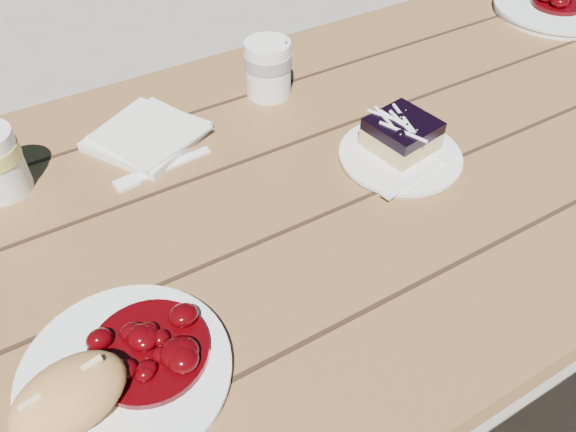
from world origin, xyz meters
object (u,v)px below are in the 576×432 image
bread_roll (69,396)px  second_plate (555,9)px  picnic_table (364,223)px  main_plate (126,374)px  blueberry_cake (402,134)px  coffee_cup (268,69)px  dessert_plate (400,157)px

bread_roll → second_plate: bread_roll is taller
picnic_table → main_plate: size_ratio=9.14×
bread_roll → second_plate: (1.15, 0.39, -0.04)m
bread_roll → blueberry_cake: size_ratio=1.11×
coffee_cup → main_plate: bearing=-134.6°
dessert_plate → coffee_cup: size_ratio=1.86×
dessert_plate → coffee_cup: (-0.08, 0.26, 0.04)m
picnic_table → second_plate: bearing=16.7°
picnic_table → second_plate: second_plate is taller
picnic_table → coffee_cup: (-0.06, 0.23, 0.21)m
blueberry_cake → second_plate: 0.64m
main_plate → second_plate: 1.15m
dessert_plate → second_plate: second_plate is taller
picnic_table → dessert_plate: bearing=-58.7°
picnic_table → bread_roll: (-0.52, -0.20, 0.21)m
picnic_table → bread_roll: bread_roll is taller
dessert_plate → main_plate: bearing=-163.5°
dessert_plate → second_plate: (0.61, 0.23, 0.00)m
bread_roll → dessert_plate: size_ratio=0.63×
main_plate → dessert_plate: bearing=16.5°
main_plate → dessert_plate: (0.48, 0.14, -0.00)m
second_plate → dessert_plate: bearing=-159.6°
main_plate → bread_roll: bread_roll is taller
main_plate → bread_roll: 0.07m
main_plate → dessert_plate: size_ratio=1.21×
picnic_table → blueberry_cake: size_ratio=19.35×
dessert_plate → blueberry_cake: size_ratio=1.75×
picnic_table → bread_roll: 0.59m
dessert_plate → blueberry_cake: blueberry_cake is taller
dessert_plate → coffee_cup: coffee_cup is taller
blueberry_cake → picnic_table: bearing=136.9°
coffee_cup → bread_roll: bearing=-136.9°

